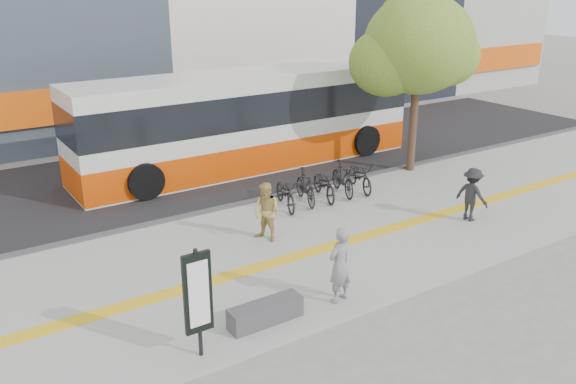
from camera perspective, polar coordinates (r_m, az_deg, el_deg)
ground at (r=14.78m, az=4.12°, el=-7.52°), size 120.00×120.00×0.00m
sidewalk at (r=15.85m, az=0.84°, el=-5.32°), size 40.00×7.00×0.08m
tactile_strip at (r=15.46m, az=1.88°, el=-5.82°), size 40.00×0.45×0.01m
street at (r=22.03m, az=-10.15°, el=1.72°), size 40.00×8.00×0.06m
curb at (r=18.60m, az=-5.21°, el=-1.36°), size 40.00×0.25×0.14m
bench at (r=12.48m, az=-2.17°, el=-11.44°), size 1.60×0.45×0.45m
signboard at (r=11.08m, az=-8.60°, el=-9.68°), size 0.55×0.10×2.20m
street_tree at (r=21.63m, az=12.12°, el=13.44°), size 4.40×3.80×6.31m
bus at (r=22.23m, az=-3.83°, el=6.62°), size 13.06×3.10×3.48m
bicycle_row at (r=19.01m, az=3.50°, el=0.82°), size 4.09×1.96×1.08m
seated_woman at (r=12.98m, az=4.95°, el=-6.93°), size 0.72×0.55×1.75m
pedestrian_tan at (r=15.88m, az=-2.05°, el=-1.94°), size 0.86×0.96×1.62m
pedestrian_dark at (r=18.02m, az=17.15°, el=-0.21°), size 0.72×1.09×1.57m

